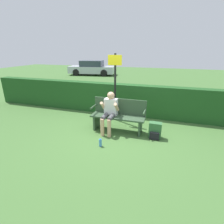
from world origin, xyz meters
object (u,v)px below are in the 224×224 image
object	(u,v)px
water_bottle	(100,143)
signpost	(115,82)
parked_car	(92,68)
park_bench	(118,115)
backpack	(155,131)
person_seated	(110,110)

from	to	relation	value
water_bottle	signpost	distance (m)	2.26
signpost	parked_car	distance (m)	11.77
park_bench	backpack	bearing A→B (deg)	-8.76
signpost	parked_car	world-z (taller)	signpost
signpost	parked_car	xyz separation A→B (m)	(-5.51, 10.38, -0.72)
backpack	water_bottle	size ratio (longest dim) A/B	2.13
person_seated	parked_car	distance (m)	12.62
park_bench	parked_car	world-z (taller)	parked_car
park_bench	signpost	world-z (taller)	signpost
park_bench	water_bottle	world-z (taller)	park_bench
park_bench	person_seated	xyz separation A→B (m)	(-0.23, -0.15, 0.19)
person_seated	parked_car	xyz separation A→B (m)	(-5.62, 11.30, -0.04)
backpack	person_seated	bearing A→B (deg)	178.78
person_seated	parked_car	bearing A→B (deg)	116.45
park_bench	parked_car	size ratio (longest dim) A/B	0.36
person_seated	signpost	bearing A→B (deg)	97.14
park_bench	parked_car	distance (m)	12.59
park_bench	water_bottle	size ratio (longest dim) A/B	7.54
park_bench	person_seated	distance (m)	0.33
signpost	backpack	bearing A→B (deg)	-32.54
person_seated	signpost	xyz separation A→B (m)	(-0.12, 0.92, 0.68)
backpack	parked_car	world-z (taller)	parked_car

